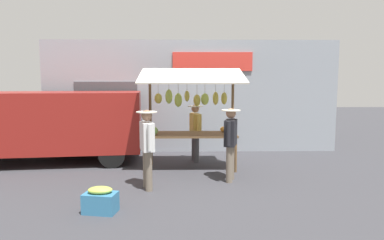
% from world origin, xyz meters
% --- Properties ---
extents(ground_plane, '(40.00, 40.00, 0.00)m').
position_xyz_m(ground_plane, '(0.00, 0.00, 0.00)').
color(ground_plane, '#38383D').
extents(street_backdrop, '(9.00, 0.30, 3.40)m').
position_xyz_m(street_backdrop, '(0.05, -2.20, 1.70)').
color(street_backdrop, '#8C939E').
rests_on(street_backdrop, ground).
extents(market_stall, '(2.50, 1.46, 2.50)m').
position_xyz_m(market_stall, '(0.02, -0.07, 1.56)').
color(market_stall, brown).
rests_on(market_stall, ground).
extents(vendor_with_sunhat, '(0.40, 0.66, 1.54)m').
position_xyz_m(vendor_with_sunhat, '(-0.11, -0.75, 0.90)').
color(vendor_with_sunhat, '#4C4C51').
rests_on(vendor_with_sunhat, ground).
extents(shopper_with_shopping_bag, '(0.42, 0.67, 1.61)m').
position_xyz_m(shopper_with_shopping_bag, '(0.92, 1.65, 0.95)').
color(shopper_with_shopping_bag, '#726656').
rests_on(shopper_with_shopping_bag, ground).
extents(shopper_with_ponytail, '(0.41, 0.66, 1.59)m').
position_xyz_m(shopper_with_ponytail, '(-0.82, 1.10, 0.93)').
color(shopper_with_ponytail, '#726656').
rests_on(shopper_with_ponytail, ground).
extents(parked_van, '(4.58, 2.33, 1.88)m').
position_xyz_m(parked_van, '(3.74, -0.74, 1.12)').
color(parked_van, maroon).
rests_on(parked_van, ground).
extents(produce_crate_near, '(0.59, 0.43, 0.44)m').
position_xyz_m(produce_crate_near, '(1.57, 2.90, 0.20)').
color(produce_crate_near, teal).
rests_on(produce_crate_near, ground).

